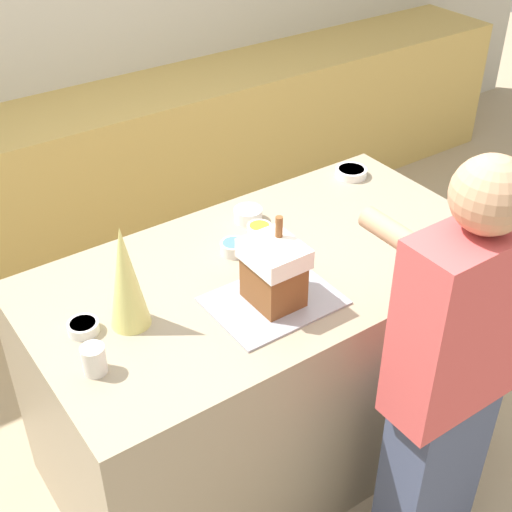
{
  "coord_description": "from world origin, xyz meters",
  "views": [
    {
      "loc": [
        -1.2,
        -1.65,
        2.41
      ],
      "look_at": [
        -0.06,
        0.0,
        1.0
      ],
      "focal_mm": 50.0,
      "sensor_mm": 36.0,
      "label": 1
    }
  ],
  "objects": [
    {
      "name": "ground_plane",
      "position": [
        0.0,
        0.0,
        0.0
      ],
      "size": [
        12.0,
        12.0,
        0.0
      ],
      "primitive_type": "plane",
      "color": "tan"
    },
    {
      "name": "wall_back",
      "position": [
        0.0,
        2.12,
        1.3
      ],
      "size": [
        8.0,
        0.05,
        2.6
      ],
      "color": "beige",
      "rests_on": "ground_plane"
    },
    {
      "name": "back_cabinet_block",
      "position": [
        0.0,
        1.79,
        0.45
      ],
      "size": [
        6.0,
        0.6,
        0.89
      ],
      "color": "tan",
      "rests_on": "ground_plane"
    },
    {
      "name": "kitchen_island",
      "position": [
        0.0,
        0.0,
        0.47
      ],
      "size": [
        1.72,
        0.91,
        0.94
      ],
      "color": "gray",
      "rests_on": "ground_plane"
    },
    {
      "name": "baking_tray",
      "position": [
        -0.11,
        -0.18,
        0.95
      ],
      "size": [
        0.41,
        0.31,
        0.01
      ],
      "color": "#9E9EA8",
      "rests_on": "kitchen_island"
    },
    {
      "name": "gingerbread_house",
      "position": [
        -0.11,
        -0.18,
        1.07
      ],
      "size": [
        0.16,
        0.2,
        0.29
      ],
      "color": "brown",
      "rests_on": "baking_tray"
    },
    {
      "name": "decorative_tree",
      "position": [
        -0.54,
        -0.01,
        1.12
      ],
      "size": [
        0.13,
        0.13,
        0.36
      ],
      "color": "#DBD675",
      "rests_on": "kitchen_island"
    },
    {
      "name": "candy_bowl_far_left",
      "position": [
        0.11,
        0.29,
        0.97
      ],
      "size": [
        0.11,
        0.11,
        0.05
      ],
      "color": "white",
      "rests_on": "kitchen_island"
    },
    {
      "name": "candy_bowl_beside_tree",
      "position": [
        0.67,
        0.33,
        0.96
      ],
      "size": [
        0.13,
        0.13,
        0.04
      ],
      "color": "white",
      "rests_on": "kitchen_island"
    },
    {
      "name": "candy_bowl_front_corner",
      "position": [
        0.07,
        0.16,
        0.97
      ],
      "size": [
        0.09,
        0.09,
        0.05
      ],
      "color": "white",
      "rests_on": "kitchen_island"
    },
    {
      "name": "candy_bowl_center_rear",
      "position": [
        -0.06,
        0.13,
        0.97
      ],
      "size": [
        0.09,
        0.09,
        0.04
      ],
      "color": "silver",
      "rests_on": "kitchen_island"
    },
    {
      "name": "candy_bowl_behind_tray",
      "position": [
        -0.68,
        0.04,
        0.96
      ],
      "size": [
        0.1,
        0.1,
        0.04
      ],
      "color": "white",
      "rests_on": "kitchen_island"
    },
    {
      "name": "mug",
      "position": [
        -0.72,
        -0.14,
        0.99
      ],
      "size": [
        0.07,
        0.07,
        0.09
      ],
      "color": "white",
      "rests_on": "kitchen_island"
    },
    {
      "name": "person",
      "position": [
        0.17,
        -0.71,
        0.83
      ],
      "size": [
        0.42,
        0.53,
        1.61
      ],
      "color": "#424C6B",
      "rests_on": "ground_plane"
    }
  ]
}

